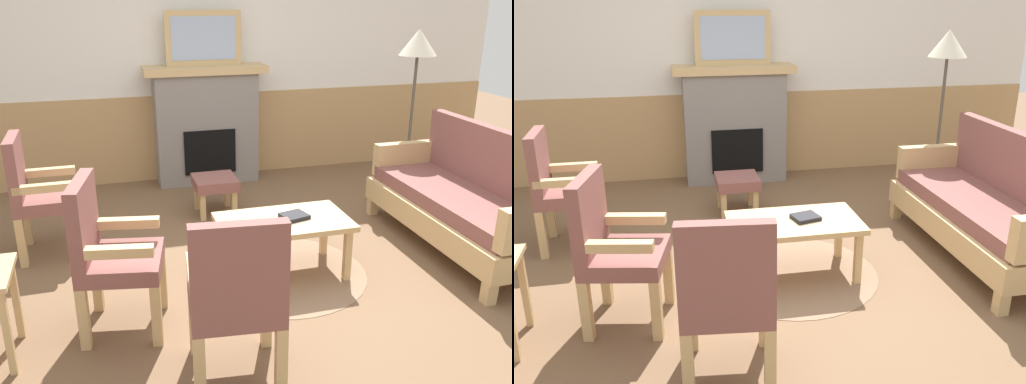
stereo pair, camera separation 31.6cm
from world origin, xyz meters
The scene contains 13 objects.
ground_plane centered at (0.00, 0.00, 0.00)m, with size 14.00×14.00×0.00m, color brown.
wall_back centered at (0.00, 2.60, 1.31)m, with size 7.20×0.14×2.70m.
fireplace centered at (0.00, 2.35, 0.65)m, with size 1.30×0.44×1.28m.
framed_picture centered at (0.00, 2.35, 1.56)m, with size 0.80×0.04×0.56m.
couch centered at (1.67, 0.08, 0.40)m, with size 0.70×1.80×0.98m.
coffee_table centered at (0.11, 0.03, 0.39)m, with size 0.96×0.56×0.44m.
round_rug centered at (0.11, 0.03, 0.00)m, with size 1.26×1.26×0.01m, color #896B51.
book_on_table centered at (0.20, 0.03, 0.46)m, with size 0.18×0.16×0.03m, color black.
footstool centered at (-0.12, 1.35, 0.28)m, with size 0.40×0.40×0.36m.
armchair_near_fireplace centered at (-1.12, -0.35, 0.54)m, with size 0.56×0.56×0.98m.
armchair_by_window_left centered at (-1.63, 0.89, 0.54)m, with size 0.49×0.49×0.98m.
armchair_front_left centered at (-0.50, -1.05, 0.54)m, with size 0.53×0.53×0.98m.
floor_lamp_by_couch centered at (1.90, 1.32, 1.45)m, with size 0.36×0.36×1.68m.
Camera 2 is at (-0.76, -3.47, 1.96)m, focal length 37.84 mm.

